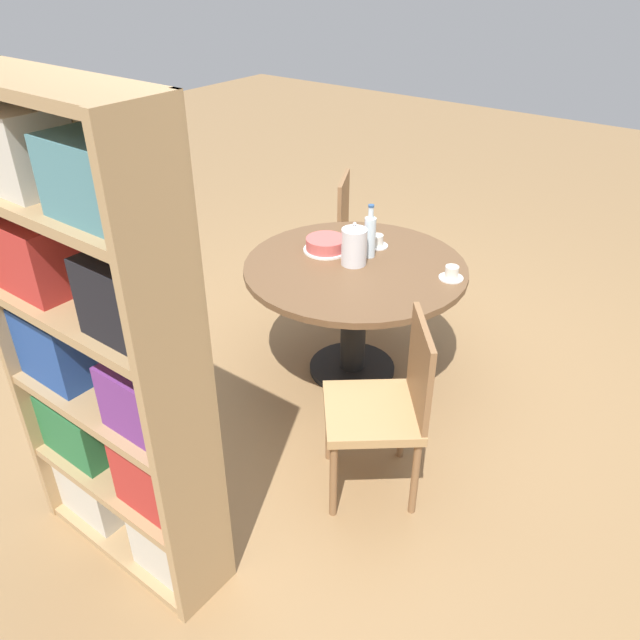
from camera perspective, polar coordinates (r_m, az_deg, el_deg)
ground_plane at (r=3.81m, az=2.93°, el=-4.53°), size 14.00×14.00×0.00m
dining_table at (r=3.51m, az=3.18°, el=2.87°), size 1.23×1.23×0.71m
chair_a at (r=4.38m, az=3.88°, el=7.76°), size 0.57×0.57×0.88m
chair_b at (r=2.79m, az=6.07°, el=-7.67°), size 0.59×0.59×0.88m
bookshelf at (r=2.38m, az=-19.13°, el=-3.90°), size 0.90×0.28×1.91m
coffee_pot at (r=3.40m, az=3.13°, el=6.84°), size 0.14×0.14×0.24m
water_bottle at (r=3.49m, az=4.66°, el=7.66°), size 0.06×0.06×0.30m
cake_main at (r=3.58m, az=0.54°, el=6.90°), size 0.26×0.26×0.08m
cup_a at (r=3.34m, az=11.93°, el=4.17°), size 0.13×0.13×0.07m
cup_b at (r=3.65m, az=5.24°, el=7.14°), size 0.13×0.13×0.07m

